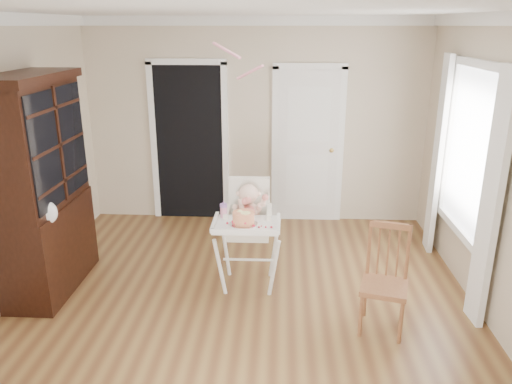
# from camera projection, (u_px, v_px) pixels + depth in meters

# --- Properties ---
(floor) EXTENTS (5.00, 5.00, 0.00)m
(floor) POSITION_uv_depth(u_px,v_px,m) (241.00, 313.00, 4.71)
(floor) COLOR brown
(floor) RESTS_ON ground
(ceiling) EXTENTS (5.00, 5.00, 0.00)m
(ceiling) POSITION_uv_depth(u_px,v_px,m) (238.00, 10.00, 3.85)
(ceiling) COLOR white
(ceiling) RESTS_ON wall_back
(wall_back) EXTENTS (4.50, 0.00, 4.50)m
(wall_back) POSITION_uv_depth(u_px,v_px,m) (256.00, 123.00, 6.65)
(wall_back) COLOR beige
(wall_back) RESTS_ON floor
(wall_right) EXTENTS (0.00, 5.00, 5.00)m
(wall_right) POSITION_uv_depth(u_px,v_px,m) (508.00, 181.00, 4.17)
(wall_right) COLOR beige
(wall_right) RESTS_ON floor
(crown_molding) EXTENTS (4.50, 5.00, 0.12)m
(crown_molding) POSITION_uv_depth(u_px,v_px,m) (238.00, 18.00, 3.87)
(crown_molding) COLOR white
(crown_molding) RESTS_ON ceiling
(doorway) EXTENTS (1.06, 0.05, 2.22)m
(doorway) POSITION_uv_depth(u_px,v_px,m) (189.00, 140.00, 6.76)
(doorway) COLOR black
(doorway) RESTS_ON wall_back
(closet_door) EXTENTS (0.96, 0.09, 2.13)m
(closet_door) POSITION_uv_depth(u_px,v_px,m) (308.00, 148.00, 6.69)
(closet_door) COLOR white
(closet_door) RESTS_ON wall_back
(window_right) EXTENTS (0.13, 1.84, 2.30)m
(window_right) POSITION_uv_depth(u_px,v_px,m) (465.00, 163.00, 4.95)
(window_right) COLOR white
(window_right) RESTS_ON wall_right
(high_chair) EXTENTS (0.67, 0.81, 1.14)m
(high_chair) POSITION_uv_depth(u_px,v_px,m) (248.00, 222.00, 5.01)
(high_chair) COLOR white
(high_chair) RESTS_ON floor
(baby) EXTENTS (0.32, 0.24, 0.46)m
(baby) POSITION_uv_depth(u_px,v_px,m) (249.00, 207.00, 4.99)
(baby) COLOR beige
(baby) RESTS_ON high_chair
(cake) EXTENTS (0.27, 0.27, 0.13)m
(cake) POSITION_uv_depth(u_px,v_px,m) (243.00, 218.00, 4.70)
(cake) COLOR silver
(cake) RESTS_ON high_chair
(sippy_cup) EXTENTS (0.07, 0.07, 0.18)m
(sippy_cup) POSITION_uv_depth(u_px,v_px,m) (224.00, 210.00, 4.87)
(sippy_cup) COLOR pink
(sippy_cup) RESTS_ON high_chair
(china_cabinet) EXTENTS (0.57, 1.29, 2.17)m
(china_cabinet) POSITION_uv_depth(u_px,v_px,m) (41.00, 187.00, 4.87)
(china_cabinet) COLOR black
(china_cabinet) RESTS_ON floor
(dining_chair) EXTENTS (0.48, 0.48, 0.96)m
(dining_chair) POSITION_uv_depth(u_px,v_px,m) (385.00, 283.00, 4.36)
(dining_chair) COLOR brown
(dining_chair) RESTS_ON floor
(streamer) EXTENTS (0.33, 0.40, 0.15)m
(streamer) POSITION_uv_depth(u_px,v_px,m) (226.00, 50.00, 5.06)
(streamer) COLOR pink
(streamer) RESTS_ON ceiling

